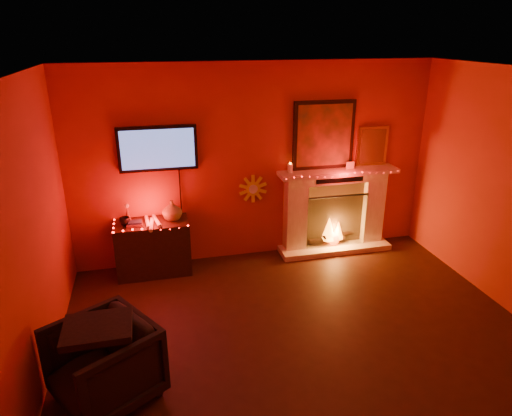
{
  "coord_description": "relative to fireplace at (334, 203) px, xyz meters",
  "views": [
    {
      "loc": [
        -1.42,
        -3.35,
        3.04
      ],
      "look_at": [
        -0.2,
        1.7,
        1.02
      ],
      "focal_mm": 32.0,
      "sensor_mm": 36.0,
      "label": 1
    }
  ],
  "objects": [
    {
      "name": "room",
      "position": [
        -1.14,
        -2.39,
        0.63
      ],
      "size": [
        5.0,
        5.0,
        5.0
      ],
      "color": "black",
      "rests_on": "ground"
    },
    {
      "name": "armchair",
      "position": [
        -3.09,
        -2.35,
        -0.36
      ],
      "size": [
        1.1,
        1.09,
        0.74
      ],
      "primitive_type": "imported",
      "rotation": [
        0.0,
        0.0,
        -1.02
      ],
      "color": "black",
      "rests_on": "floor"
    },
    {
      "name": "tv",
      "position": [
        -2.44,
        0.06,
        0.92
      ],
      "size": [
        1.0,
        0.07,
        1.24
      ],
      "color": "black",
      "rests_on": "room"
    },
    {
      "name": "sunburst_clock",
      "position": [
        -1.19,
        0.09,
        0.28
      ],
      "size": [
        0.4,
        0.03,
        0.4
      ],
      "color": "yellow",
      "rests_on": "room"
    },
    {
      "name": "fireplace",
      "position": [
        0.0,
        0.0,
        0.0
      ],
      "size": [
        1.72,
        0.4,
        2.18
      ],
      "color": "silver",
      "rests_on": "floor"
    },
    {
      "name": "console_table",
      "position": [
        -2.6,
        -0.13,
        -0.33
      ],
      "size": [
        0.95,
        0.57,
        1.0
      ],
      "color": "black",
      "rests_on": "floor"
    }
  ]
}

